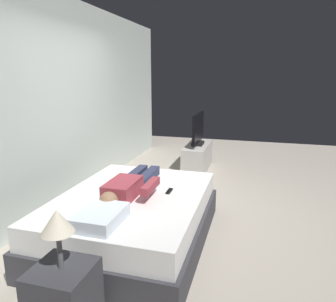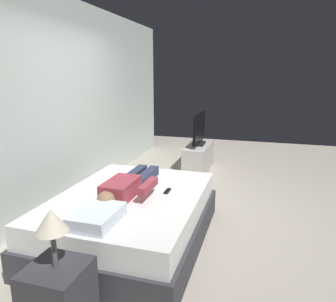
{
  "view_description": "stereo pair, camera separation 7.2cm",
  "coord_description": "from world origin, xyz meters",
  "px_view_note": "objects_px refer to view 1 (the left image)",
  "views": [
    {
      "loc": [
        -3.72,
        -0.95,
        1.78
      ],
      "look_at": [
        0.58,
        0.28,
        0.69
      ],
      "focal_mm": 33.6,
      "sensor_mm": 36.0,
      "label": 1
    },
    {
      "loc": [
        -3.7,
        -1.02,
        1.78
      ],
      "look_at": [
        0.58,
        0.28,
        0.69
      ],
      "focal_mm": 33.6,
      "sensor_mm": 36.0,
      "label": 2
    }
  ],
  "objects_px": {
    "person": "(129,186)",
    "tv": "(198,130)",
    "tv_stand": "(197,157)",
    "lamp": "(57,223)",
    "pillow": "(101,217)",
    "remote": "(169,191)",
    "nightstand": "(64,301)",
    "bed": "(133,218)"
  },
  "relations": [
    {
      "from": "person",
      "to": "lamp",
      "type": "distance_m",
      "value": 1.37
    },
    {
      "from": "remote",
      "to": "nightstand",
      "type": "distance_m",
      "value": 1.56
    },
    {
      "from": "pillow",
      "to": "tv",
      "type": "distance_m",
      "value": 3.48
    },
    {
      "from": "tv",
      "to": "nightstand",
      "type": "distance_m",
      "value": 4.13
    },
    {
      "from": "pillow",
      "to": "lamp",
      "type": "height_order",
      "value": "lamp"
    },
    {
      "from": "person",
      "to": "tv",
      "type": "relative_size",
      "value": 1.43
    },
    {
      "from": "tv",
      "to": "lamp",
      "type": "xyz_separation_m",
      "value": [
        -4.09,
        0.16,
        0.07
      ]
    },
    {
      "from": "tv",
      "to": "nightstand",
      "type": "xyz_separation_m",
      "value": [
        -4.09,
        0.16,
        -0.52
      ]
    },
    {
      "from": "pillow",
      "to": "lamp",
      "type": "relative_size",
      "value": 1.14
    },
    {
      "from": "lamp",
      "to": "remote",
      "type": "bearing_deg",
      "value": -12.52
    },
    {
      "from": "nightstand",
      "to": "tv",
      "type": "bearing_deg",
      "value": -2.25
    },
    {
      "from": "bed",
      "to": "lamp",
      "type": "xyz_separation_m",
      "value": [
        -1.32,
        -0.03,
        0.59
      ]
    },
    {
      "from": "tv",
      "to": "person",
      "type": "bearing_deg",
      "value": 175.16
    },
    {
      "from": "bed",
      "to": "nightstand",
      "type": "distance_m",
      "value": 1.32
    },
    {
      "from": "remote",
      "to": "tv_stand",
      "type": "bearing_deg",
      "value": 3.8
    },
    {
      "from": "person",
      "to": "tv_stand",
      "type": "relative_size",
      "value": 1.15
    },
    {
      "from": "nightstand",
      "to": "tv_stand",
      "type": "bearing_deg",
      "value": -2.25
    },
    {
      "from": "person",
      "to": "tv_stand",
      "type": "distance_m",
      "value": 2.78
    },
    {
      "from": "bed",
      "to": "pillow",
      "type": "relative_size",
      "value": 4.25
    },
    {
      "from": "person",
      "to": "nightstand",
      "type": "distance_m",
      "value": 1.4
    },
    {
      "from": "pillow",
      "to": "lamp",
      "type": "distance_m",
      "value": 0.67
    },
    {
      "from": "tv",
      "to": "bed",
      "type": "bearing_deg",
      "value": 176.15
    },
    {
      "from": "lamp",
      "to": "nightstand",
      "type": "bearing_deg",
      "value": 180.0
    },
    {
      "from": "remote",
      "to": "tv_stand",
      "type": "xyz_separation_m",
      "value": [
        2.59,
        0.17,
        -0.3
      ]
    },
    {
      "from": "pillow",
      "to": "tv_stand",
      "type": "xyz_separation_m",
      "value": [
        3.47,
        -0.19,
        -0.35
      ]
    },
    {
      "from": "pillow",
      "to": "lamp",
      "type": "bearing_deg",
      "value": -177.62
    },
    {
      "from": "remote",
      "to": "lamp",
      "type": "height_order",
      "value": "lamp"
    },
    {
      "from": "bed",
      "to": "person",
      "type": "distance_m",
      "value": 0.36
    },
    {
      "from": "tv",
      "to": "remote",
      "type": "bearing_deg",
      "value": -176.2
    },
    {
      "from": "person",
      "to": "pillow",
      "type": "bearing_deg",
      "value": -176.4
    },
    {
      "from": "pillow",
      "to": "person",
      "type": "xyz_separation_m",
      "value": [
        0.73,
        0.05,
        0.02
      ]
    },
    {
      "from": "pillow",
      "to": "tv",
      "type": "height_order",
      "value": "tv"
    },
    {
      "from": "pillow",
      "to": "bed",
      "type": "bearing_deg",
      "value": 0.0
    },
    {
      "from": "tv",
      "to": "nightstand",
      "type": "relative_size",
      "value": 1.69
    },
    {
      "from": "tv_stand",
      "to": "tv",
      "type": "bearing_deg",
      "value": 0.0
    },
    {
      "from": "remote",
      "to": "nightstand",
      "type": "relative_size",
      "value": 0.29
    },
    {
      "from": "remote",
      "to": "nightstand",
      "type": "xyz_separation_m",
      "value": [
        -1.5,
        0.33,
        -0.29
      ]
    },
    {
      "from": "bed",
      "to": "remote",
      "type": "xyz_separation_m",
      "value": [
        0.18,
        -0.36,
        0.29
      ]
    },
    {
      "from": "remote",
      "to": "lamp",
      "type": "bearing_deg",
      "value": 167.48
    },
    {
      "from": "tv_stand",
      "to": "tv",
      "type": "height_order",
      "value": "tv"
    },
    {
      "from": "person",
      "to": "nightstand",
      "type": "bearing_deg",
      "value": -176.96
    },
    {
      "from": "pillow",
      "to": "tv",
      "type": "relative_size",
      "value": 0.55
    }
  ]
}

